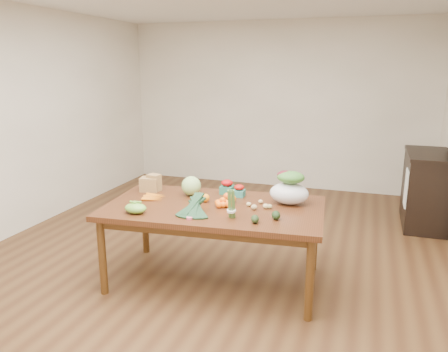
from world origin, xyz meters
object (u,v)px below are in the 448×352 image
(cabinet, at_px, (426,189))
(paper_bag, at_px, (150,183))
(mandarin_cluster, at_px, (223,202))
(cabbage, at_px, (191,186))
(dining_table, at_px, (214,244))
(salad_bag, at_px, (289,189))
(asparagus_bundle, at_px, (231,204))
(kale_bunch, at_px, (193,207))

(cabinet, bearing_deg, paper_bag, -143.80)
(paper_bag, bearing_deg, mandarin_cluster, -15.48)
(paper_bag, relative_size, mandarin_cluster, 1.35)
(cabinet, bearing_deg, cabbage, -138.72)
(dining_table, bearing_deg, cabinet, 43.59)
(paper_bag, xyz_separation_m, salad_bag, (1.42, 0.03, 0.05))
(dining_table, distance_m, salad_bag, 0.86)
(dining_table, height_order, mandarin_cluster, mandarin_cluster)
(cabbage, relative_size, asparagus_bundle, 0.77)
(dining_table, bearing_deg, asparagus_bundle, -51.92)
(asparagus_bundle, bearing_deg, mandarin_cluster, 117.01)
(paper_bag, xyz_separation_m, asparagus_bundle, (1.03, -0.51, 0.04))
(mandarin_cluster, bearing_deg, cabbage, 150.06)
(dining_table, distance_m, asparagus_bundle, 0.62)
(kale_bunch, height_order, asparagus_bundle, asparagus_bundle)
(paper_bag, bearing_deg, cabinet, 36.20)
(cabinet, height_order, cabbage, cabbage)
(kale_bunch, relative_size, asparagus_bundle, 1.60)
(cabinet, relative_size, paper_bag, 4.20)
(cabinet, xyz_separation_m, cabbage, (-2.35, -2.06, 0.38))
(dining_table, distance_m, cabinet, 3.06)
(mandarin_cluster, height_order, kale_bunch, kale_bunch)
(cabinet, distance_m, kale_bunch, 3.37)
(cabinet, height_order, mandarin_cluster, cabinet)
(cabinet, height_order, kale_bunch, cabinet)
(mandarin_cluster, xyz_separation_m, asparagus_bundle, (0.17, -0.27, 0.08))
(dining_table, height_order, paper_bag, paper_bag)
(kale_bunch, bearing_deg, dining_table, 71.13)
(cabinet, distance_m, cabbage, 3.15)
(cabbage, bearing_deg, asparagus_bundle, -41.21)
(mandarin_cluster, height_order, asparagus_bundle, asparagus_bundle)
(dining_table, bearing_deg, cabbage, 139.15)
(asparagus_bundle, distance_m, salad_bag, 0.66)
(cabinet, height_order, paper_bag, cabinet)
(salad_bag, bearing_deg, cabinet, 55.54)
(dining_table, bearing_deg, kale_bunch, -108.87)
(asparagus_bundle, xyz_separation_m, salad_bag, (0.39, 0.54, 0.01))
(cabinet, bearing_deg, salad_bag, -124.46)
(mandarin_cluster, bearing_deg, cabinet, 49.76)
(cabinet, xyz_separation_m, mandarin_cluster, (-1.94, -2.30, 0.33))
(cabbage, relative_size, salad_bag, 0.53)
(mandarin_cluster, xyz_separation_m, kale_bunch, (-0.16, -0.31, 0.03))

